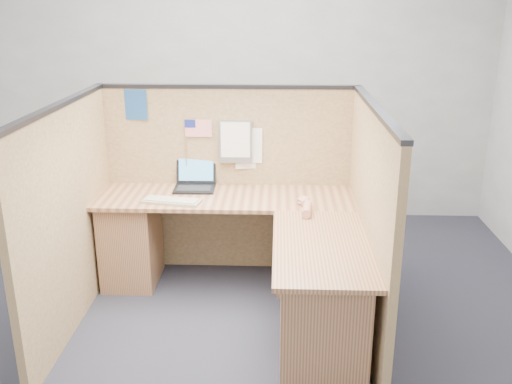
{
  "coord_description": "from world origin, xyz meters",
  "views": [
    {
      "loc": [
        0.4,
        -3.41,
        2.15
      ],
      "look_at": [
        0.24,
        0.5,
        0.83
      ],
      "focal_mm": 40.0,
      "sensor_mm": 36.0,
      "label": 1
    }
  ],
  "objects_px": {
    "keyboard": "(171,201)",
    "mouse": "(304,202)",
    "laptop": "(195,181)",
    "l_desk": "(247,259)"
  },
  "relations": [
    {
      "from": "laptop",
      "to": "keyboard",
      "type": "bearing_deg",
      "value": -110.18
    },
    {
      "from": "l_desk",
      "to": "mouse",
      "type": "height_order",
      "value": "mouse"
    },
    {
      "from": "keyboard",
      "to": "laptop",
      "type": "bearing_deg",
      "value": 81.41
    },
    {
      "from": "laptop",
      "to": "l_desk",
      "type": "bearing_deg",
      "value": -54.74
    },
    {
      "from": "keyboard",
      "to": "mouse",
      "type": "distance_m",
      "value": 0.97
    },
    {
      "from": "l_desk",
      "to": "keyboard",
      "type": "xyz_separation_m",
      "value": [
        -0.57,
        0.23,
        0.35
      ]
    },
    {
      "from": "l_desk",
      "to": "keyboard",
      "type": "height_order",
      "value": "keyboard"
    },
    {
      "from": "l_desk",
      "to": "mouse",
      "type": "distance_m",
      "value": 0.59
    },
    {
      "from": "l_desk",
      "to": "laptop",
      "type": "relative_size",
      "value": 6.09
    },
    {
      "from": "laptop",
      "to": "keyboard",
      "type": "height_order",
      "value": "laptop"
    }
  ]
}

